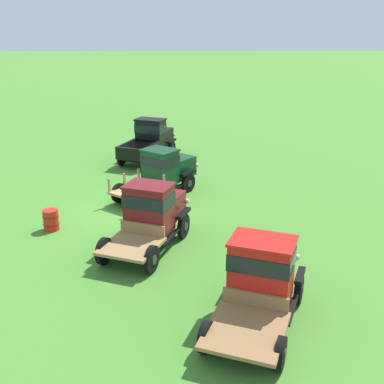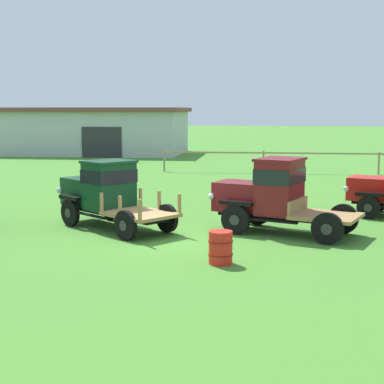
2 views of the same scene
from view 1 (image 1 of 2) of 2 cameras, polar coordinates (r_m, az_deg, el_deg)
name	(u,v)px [view 1 (image 1 of 2)]	position (r m, az deg, el deg)	size (l,w,h in m)	color
ground_plane	(128,212)	(20.51, -7.61, -2.32)	(240.00, 240.00, 0.00)	#47842D
vintage_truck_foreground_near	(149,141)	(27.89, -5.16, 6.09)	(4.96, 3.30, 2.34)	black
vintage_truck_second_in_line	(163,170)	(22.15, -3.44, 2.59)	(4.56, 4.05, 2.16)	black
vintage_truck_midrow_center	(152,212)	(17.09, -4.75, -2.41)	(4.77, 3.18, 2.31)	black
vintage_truck_far_side	(262,276)	(13.18, 8.27, -9.79)	(4.94, 3.31, 2.27)	black
oil_drum_beside_row	(51,220)	(19.22, -16.38, -3.19)	(0.62, 0.62, 0.82)	red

